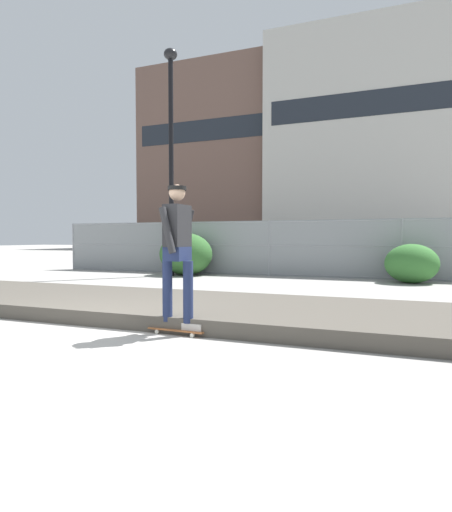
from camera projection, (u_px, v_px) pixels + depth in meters
The scene contains 11 objects.
ground_plane at pixel (74, 345), 4.68m from camera, with size 120.00×120.00×0.00m, color gray.
gravel_berm at pixel (165, 306), 6.71m from camera, with size 15.08×2.65×0.22m, color #4C473F.
skateboard at pixel (178, 330), 5.21m from camera, with size 0.81×0.24×0.07m.
skater at pixel (177, 246), 5.16m from camera, with size 0.72×0.59×1.87m.
chain_fence at pixel (269, 248), 13.37m from camera, with size 16.35×0.06×1.85m.
street_lamp at pixel (171, 137), 13.20m from camera, with size 0.44×0.44×7.47m.
parked_car_near at pixel (179, 248), 18.28m from camera, with size 4.45×2.05×1.66m.
library_building at pixel (235, 161), 51.66m from camera, with size 22.41×11.16×22.55m.
office_block at pixel (384, 145), 44.88m from camera, with size 24.62×13.01×23.45m.
shrub_left at pixel (186, 254), 13.60m from camera, with size 1.86×1.52×1.43m.
shrub_center at pixel (412, 264), 11.13m from camera, with size 1.42×1.16×1.10m.
Camera 1 is at (3.28, -3.72, 1.24)m, focal length 28.06 mm.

